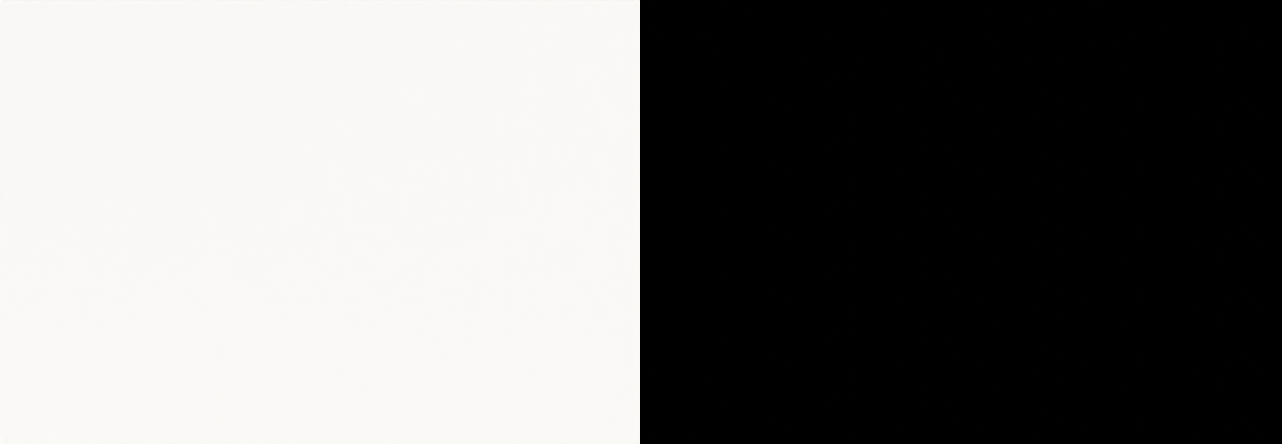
# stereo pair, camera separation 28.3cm
# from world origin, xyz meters

# --- Properties ---
(ground_plane) EXTENTS (7.16, 7.16, 0.00)m
(ground_plane) POSITION_xyz_m (0.00, 0.00, 0.00)
(ground_plane) COLOR beige
(back_wall) EXTENTS (5.98, 0.12, 2.82)m
(back_wall) POSITION_xyz_m (0.00, 3.04, 1.41)
(back_wall) COLOR silver
(back_wall) RESTS_ON ground
(area_rug) EXTENTS (3.07, 2.39, 0.01)m
(area_rug) POSITION_xyz_m (0.06, -0.10, 0.00)
(area_rug) COLOR tan
(area_rug) RESTS_ON ground
(couch) EXTENTS (1.24, 2.05, 0.79)m
(couch) POSITION_xyz_m (1.30, 0.38, 0.29)
(couch) COLOR gray
(couch) RESTS_ON ground
(armchair) EXTENTS (0.80, 0.84, 0.87)m
(armchair) POSITION_xyz_m (-1.44, 0.23, 0.51)
(armchair) COLOR #382316
(armchair) RESTS_ON ground
(person_on_couch) EXTENTS (0.52, 0.54, 0.87)m
(person_on_couch) POSITION_xyz_m (1.27, 0.35, 0.78)
(person_on_couch) COLOR #484C59
(person_on_armchair) EXTENTS (0.56, 0.57, 0.83)m
(person_on_armchair) POSITION_xyz_m (-1.28, 0.27, 0.76)
(person_on_armchair) COLOR gray
(round_end_table) EXTENTS (0.48, 0.48, 0.65)m
(round_end_table) POSITION_xyz_m (0.09, 1.22, 0.39)
(round_end_table) COLOR brown
(round_end_table) RESTS_ON ground
(dog) EXTENTS (0.71, 0.60, 0.53)m
(dog) POSITION_xyz_m (0.06, 0.19, 0.33)
(dog) COLOR beige
(dog) RESTS_ON ground
(potted_plant) EXTENTS (0.51, 0.51, 0.91)m
(potted_plant) POSITION_xyz_m (1.18, 1.85, 0.60)
(potted_plant) COLOR beige
(potted_plant) RESTS_ON ground
(armoire_cabinet) EXTENTS (0.94, 0.56, 1.98)m
(armoire_cabinet) POSITION_xyz_m (-0.34, 2.63, 0.99)
(armoire_cabinet) COLOR #382316
(armoire_cabinet) RESTS_ON ground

